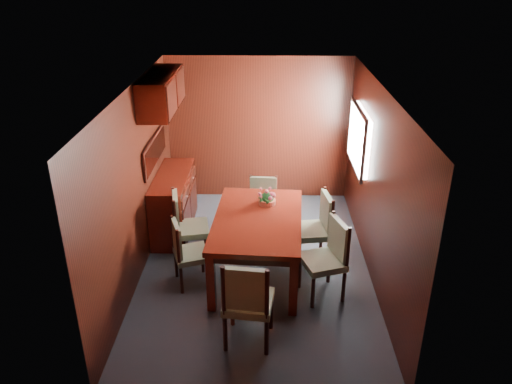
{
  "coord_description": "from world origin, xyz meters",
  "views": [
    {
      "loc": [
        0.12,
        -5.66,
        3.77
      ],
      "look_at": [
        0.0,
        0.13,
        1.05
      ],
      "focal_mm": 35.0,
      "sensor_mm": 36.0,
      "label": 1
    }
  ],
  "objects_px": {
    "sideboard": "(174,203)",
    "flower_centerpiece": "(267,196)",
    "chair_left_near": "(186,250)",
    "chair_head": "(247,299)",
    "dining_table": "(258,226)",
    "chair_right_near": "(329,254)"
  },
  "relations": [
    {
      "from": "sideboard",
      "to": "chair_head",
      "type": "height_order",
      "value": "chair_head"
    },
    {
      "from": "sideboard",
      "to": "chair_right_near",
      "type": "xyz_separation_m",
      "value": [
        2.14,
        -1.57,
        0.11
      ]
    },
    {
      "from": "chair_left_near",
      "to": "chair_right_near",
      "type": "bearing_deg",
      "value": 64.63
    },
    {
      "from": "chair_right_near",
      "to": "flower_centerpiece",
      "type": "distance_m",
      "value": 1.16
    },
    {
      "from": "chair_head",
      "to": "flower_centerpiece",
      "type": "xyz_separation_m",
      "value": [
        0.2,
        1.74,
        0.35
      ]
    },
    {
      "from": "chair_right_near",
      "to": "flower_centerpiece",
      "type": "relative_size",
      "value": 4.22
    },
    {
      "from": "dining_table",
      "to": "flower_centerpiece",
      "type": "bearing_deg",
      "value": 76.78
    },
    {
      "from": "chair_left_near",
      "to": "chair_right_near",
      "type": "distance_m",
      "value": 1.76
    },
    {
      "from": "dining_table",
      "to": "chair_left_near",
      "type": "height_order",
      "value": "chair_left_near"
    },
    {
      "from": "chair_right_near",
      "to": "flower_centerpiece",
      "type": "bearing_deg",
      "value": 23.74
    },
    {
      "from": "dining_table",
      "to": "chair_left_near",
      "type": "relative_size",
      "value": 2.03
    },
    {
      "from": "sideboard",
      "to": "chair_right_near",
      "type": "relative_size",
      "value": 1.38
    },
    {
      "from": "dining_table",
      "to": "chair_head",
      "type": "xyz_separation_m",
      "value": [
        -0.08,
        -1.35,
        -0.12
      ]
    },
    {
      "from": "chair_right_near",
      "to": "chair_head",
      "type": "distance_m",
      "value": 1.32
    },
    {
      "from": "dining_table",
      "to": "chair_head",
      "type": "height_order",
      "value": "chair_head"
    },
    {
      "from": "chair_left_near",
      "to": "chair_right_near",
      "type": "xyz_separation_m",
      "value": [
        1.75,
        -0.17,
        0.07
      ]
    },
    {
      "from": "chair_left_near",
      "to": "chair_head",
      "type": "height_order",
      "value": "chair_head"
    },
    {
      "from": "sideboard",
      "to": "dining_table",
      "type": "relative_size",
      "value": 0.77
    },
    {
      "from": "chair_head",
      "to": "flower_centerpiece",
      "type": "bearing_deg",
      "value": 90.13
    },
    {
      "from": "sideboard",
      "to": "chair_right_near",
      "type": "bearing_deg",
      "value": -36.24
    },
    {
      "from": "flower_centerpiece",
      "to": "dining_table",
      "type": "bearing_deg",
      "value": -106.9
    },
    {
      "from": "sideboard",
      "to": "flower_centerpiece",
      "type": "relative_size",
      "value": 5.82
    }
  ]
}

